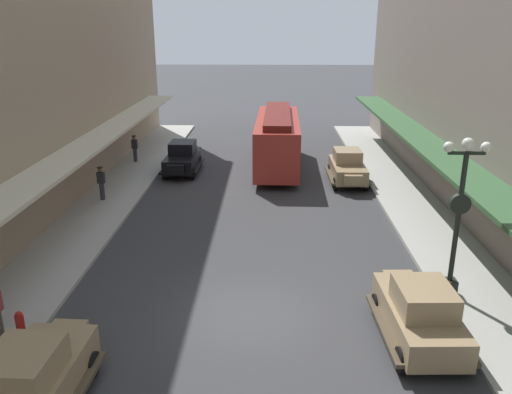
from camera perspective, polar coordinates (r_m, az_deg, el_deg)
ground_plane at (r=16.25m, az=-0.62°, el=-12.90°), size 200.00×200.00×0.00m
sidewalk_left at (r=18.10m, az=-25.58°, el=-11.11°), size 3.00×60.00×0.15m
sidewalk_right at (r=17.62m, az=25.14°, el=-11.87°), size 3.00×60.00×0.15m
parked_car_0 at (r=13.22m, az=-23.66°, el=-18.05°), size 2.25×4.30×1.84m
parked_car_1 at (r=29.20m, az=10.08°, el=3.38°), size 2.15×4.27×1.84m
parked_car_2 at (r=15.28m, az=17.62°, el=-11.98°), size 2.28×4.31×1.84m
parked_car_3 at (r=31.02m, az=-8.14°, el=4.38°), size 2.17×4.27×1.84m
streetcar at (r=31.43m, az=2.37°, el=6.53°), size 2.69×9.65×3.46m
lamp_post_with_clock at (r=17.09m, az=21.51°, el=-1.53°), size 1.42×0.44×5.16m
fire_hydrant at (r=16.15m, az=-24.62°, el=-12.68°), size 0.24×0.24×0.82m
pedestrian_2 at (r=33.55m, az=-13.25°, el=5.27°), size 0.36×0.28×1.67m
pedestrian_3 at (r=26.61m, az=-16.72°, el=1.51°), size 0.36×0.28×1.67m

